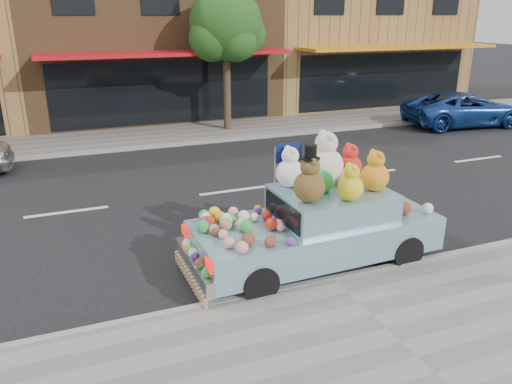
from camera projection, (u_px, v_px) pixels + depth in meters
name	position (u px, v px, depth m)	size (l,w,h in m)	color
ground	(234.00, 191.00, 12.66)	(120.00, 120.00, 0.00)	black
near_sidewalk	(386.00, 331.00, 6.95)	(60.00, 3.00, 0.12)	gray
far_sidewalk	(176.00, 134.00, 18.34)	(60.00, 3.00, 0.12)	gray
near_kerb	(332.00, 281.00, 8.26)	(60.00, 0.12, 0.13)	gray
far_kerb	(186.00, 143.00, 17.02)	(60.00, 0.12, 0.13)	gray
storefront_mid	(144.00, 28.00, 21.93)	(10.00, 9.80, 7.30)	brown
storefront_right	(342.00, 26.00, 25.38)	(10.00, 9.80, 7.30)	olive
street_tree	(226.00, 30.00, 17.86)	(3.00, 2.70, 5.22)	#38281C
car_blue	(464.00, 109.00, 19.82)	(2.21, 4.80, 1.33)	#1A4192
art_car	(317.00, 220.00, 8.74)	(4.53, 1.87, 2.31)	black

